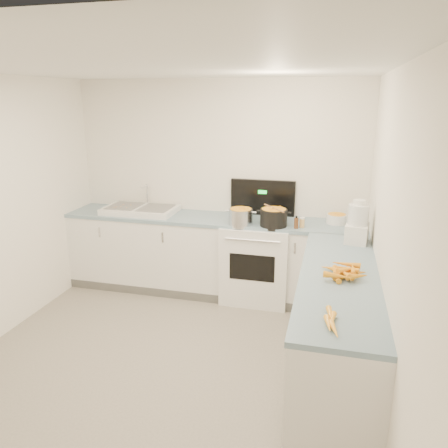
% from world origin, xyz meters
% --- Properties ---
extents(floor, '(3.50, 4.00, 0.00)m').
position_xyz_m(floor, '(0.00, 0.00, 0.00)').
color(floor, gray).
rests_on(floor, ground).
extents(ceiling, '(3.50, 4.00, 0.00)m').
position_xyz_m(ceiling, '(0.00, 0.00, 2.50)').
color(ceiling, white).
rests_on(ceiling, ground).
extents(wall_back, '(3.50, 0.00, 2.50)m').
position_xyz_m(wall_back, '(0.00, 2.00, 1.25)').
color(wall_back, white).
rests_on(wall_back, ground).
extents(wall_right, '(0.00, 4.00, 2.50)m').
position_xyz_m(wall_right, '(1.75, 0.00, 1.25)').
color(wall_right, white).
rests_on(wall_right, ground).
extents(counter_back, '(3.50, 0.62, 0.94)m').
position_xyz_m(counter_back, '(0.00, 1.70, 0.47)').
color(counter_back, white).
rests_on(counter_back, ground).
extents(counter_right, '(0.62, 2.20, 0.94)m').
position_xyz_m(counter_right, '(1.45, 0.30, 0.47)').
color(counter_right, white).
rests_on(counter_right, ground).
extents(stove, '(0.76, 0.65, 1.36)m').
position_xyz_m(stove, '(0.55, 1.69, 0.47)').
color(stove, white).
rests_on(stove, ground).
extents(sink, '(0.86, 0.52, 0.31)m').
position_xyz_m(sink, '(-0.90, 1.70, 0.98)').
color(sink, white).
rests_on(sink, counter_back).
extents(steel_pot, '(0.34, 0.34, 0.20)m').
position_xyz_m(steel_pot, '(0.39, 1.51, 1.02)').
color(steel_pot, silver).
rests_on(steel_pot, stove).
extents(black_pot, '(0.31, 0.31, 0.21)m').
position_xyz_m(black_pot, '(0.75, 1.53, 1.02)').
color(black_pot, black).
rests_on(black_pot, stove).
extents(wooden_spoon, '(0.26, 0.31, 0.02)m').
position_xyz_m(wooden_spoon, '(0.75, 1.53, 1.14)').
color(wooden_spoon, '#AD7A47').
rests_on(wooden_spoon, black_pot).
extents(mixing_bowl, '(0.26, 0.26, 0.10)m').
position_xyz_m(mixing_bowl, '(1.41, 1.80, 0.99)').
color(mixing_bowl, white).
rests_on(mixing_bowl, counter_back).
extents(extract_bottle, '(0.05, 0.05, 0.11)m').
position_xyz_m(extract_bottle, '(0.99, 1.50, 1.00)').
color(extract_bottle, '#593319').
rests_on(extract_bottle, counter_back).
extents(spice_jar, '(0.06, 0.06, 0.10)m').
position_xyz_m(spice_jar, '(1.05, 1.55, 0.99)').
color(spice_jar, '#E5B266').
rests_on(spice_jar, counter_back).
extents(food_processor, '(0.24, 0.28, 0.42)m').
position_xyz_m(food_processor, '(1.60, 1.16, 1.12)').
color(food_processor, white).
rests_on(food_processor, counter_right).
extents(carrot_pile, '(0.35, 0.38, 0.09)m').
position_xyz_m(carrot_pile, '(1.48, 0.28, 0.97)').
color(carrot_pile, '#FFA41F').
rests_on(carrot_pile, counter_right).
extents(peeled_carrots, '(0.11, 0.37, 0.04)m').
position_xyz_m(peeled_carrots, '(1.39, -0.53, 0.96)').
color(peeled_carrots, '#FFA826').
rests_on(peeled_carrots, counter_right).
extents(peelings, '(0.21, 0.20, 0.01)m').
position_xyz_m(peelings, '(-1.12, 1.67, 1.02)').
color(peelings, tan).
rests_on(peelings, sink).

